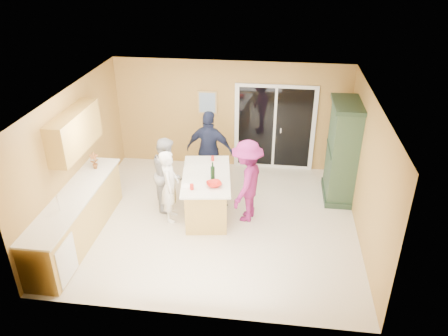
# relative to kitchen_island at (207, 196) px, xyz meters

# --- Properties ---
(floor) EXTENTS (5.50, 5.50, 0.00)m
(floor) POSITION_rel_kitchen_island_xyz_m (0.22, -0.24, -0.42)
(floor) COLOR beige
(floor) RESTS_ON ground
(ceiling) EXTENTS (5.50, 5.00, 0.10)m
(ceiling) POSITION_rel_kitchen_island_xyz_m (0.22, -0.24, 2.18)
(ceiling) COLOR white
(ceiling) RESTS_ON wall_back
(wall_back) EXTENTS (5.50, 0.10, 2.60)m
(wall_back) POSITION_rel_kitchen_island_xyz_m (0.22, 2.26, 0.88)
(wall_back) COLOR tan
(wall_back) RESTS_ON ground
(wall_front) EXTENTS (5.50, 0.10, 2.60)m
(wall_front) POSITION_rel_kitchen_island_xyz_m (0.22, -2.74, 0.88)
(wall_front) COLOR tan
(wall_front) RESTS_ON ground
(wall_left) EXTENTS (0.10, 5.00, 2.60)m
(wall_left) POSITION_rel_kitchen_island_xyz_m (-2.53, -0.24, 0.88)
(wall_left) COLOR tan
(wall_left) RESTS_ON ground
(wall_right) EXTENTS (0.10, 5.00, 2.60)m
(wall_right) POSITION_rel_kitchen_island_xyz_m (2.97, -0.24, 0.88)
(wall_right) COLOR tan
(wall_right) RESTS_ON ground
(left_cabinet_run) EXTENTS (0.65, 3.05, 1.24)m
(left_cabinet_run) POSITION_rel_kitchen_island_xyz_m (-2.23, -1.29, 0.04)
(left_cabinet_run) COLOR tan
(left_cabinet_run) RESTS_ON floor
(upper_cabinets) EXTENTS (0.35, 1.60, 0.75)m
(upper_cabinets) POSITION_rel_kitchen_island_xyz_m (-2.35, -0.44, 1.45)
(upper_cabinets) COLOR tan
(upper_cabinets) RESTS_ON wall_left
(sliding_door) EXTENTS (1.90, 0.07, 2.10)m
(sliding_door) POSITION_rel_kitchen_island_xyz_m (1.27, 2.23, 0.63)
(sliding_door) COLOR silver
(sliding_door) RESTS_ON floor
(framed_picture) EXTENTS (0.46, 0.04, 0.56)m
(framed_picture) POSITION_rel_kitchen_island_xyz_m (-0.33, 2.24, 1.18)
(framed_picture) COLOR tan
(framed_picture) RESTS_ON wall_back
(kitchen_island) EXTENTS (1.16, 1.82, 0.90)m
(kitchen_island) POSITION_rel_kitchen_island_xyz_m (0.00, 0.00, 0.00)
(kitchen_island) COLOR tan
(kitchen_island) RESTS_ON floor
(green_hutch) EXTENTS (0.62, 1.17, 2.15)m
(green_hutch) POSITION_rel_kitchen_island_xyz_m (2.71, 1.06, 0.63)
(green_hutch) COLOR #223726
(green_hutch) RESTS_ON floor
(woman_white) EXTENTS (0.43, 0.59, 1.49)m
(woman_white) POSITION_rel_kitchen_island_xyz_m (-0.68, -0.26, 0.33)
(woman_white) COLOR white
(woman_white) RESTS_ON floor
(woman_grey) EXTENTS (0.72, 0.85, 1.55)m
(woman_grey) POSITION_rel_kitchen_island_xyz_m (-0.83, 0.18, 0.36)
(woman_grey) COLOR #9D9C9F
(woman_grey) RESTS_ON floor
(woman_navy) EXTENTS (1.11, 0.60, 1.80)m
(woman_navy) POSITION_rel_kitchen_island_xyz_m (-0.11, 1.11, 0.48)
(woman_navy) COLOR #181D36
(woman_navy) RESTS_ON floor
(woman_magenta) EXTENTS (0.87, 1.21, 1.69)m
(woman_magenta) POSITION_rel_kitchen_island_xyz_m (0.81, -0.06, 0.42)
(woman_magenta) COLOR #821C65
(woman_magenta) RESTS_ON floor
(serving_bowl) EXTENTS (0.37, 0.37, 0.07)m
(serving_bowl) POSITION_rel_kitchen_island_xyz_m (0.21, -0.40, 0.51)
(serving_bowl) COLOR red
(serving_bowl) RESTS_ON kitchen_island
(tulip_vase) EXTENTS (0.21, 0.18, 0.34)m
(tulip_vase) POSITION_rel_kitchen_island_xyz_m (-2.23, -0.09, 0.69)
(tulip_vase) COLOR #B51212
(tulip_vase) RESTS_ON left_cabinet_run
(tumbler_near) EXTENTS (0.08, 0.08, 0.10)m
(tumbler_near) POSITION_rel_kitchen_island_xyz_m (0.03, 0.63, 0.53)
(tumbler_near) COLOR red
(tumbler_near) RESTS_ON kitchen_island
(tumbler_far) EXTENTS (0.10, 0.10, 0.11)m
(tumbler_far) POSITION_rel_kitchen_island_xyz_m (-0.17, -0.58, 0.53)
(tumbler_far) COLOR red
(tumbler_far) RESTS_ON kitchen_island
(wine_bottle) EXTENTS (0.08, 0.08, 0.37)m
(wine_bottle) POSITION_rel_kitchen_island_xyz_m (0.15, -0.16, 0.62)
(wine_bottle) COLOR black
(wine_bottle) RESTS_ON kitchen_island
(white_plate) EXTENTS (0.20, 0.20, 0.01)m
(white_plate) POSITION_rel_kitchen_island_xyz_m (-0.30, -0.49, 0.48)
(white_plate) COLOR white
(white_plate) RESTS_ON kitchen_island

